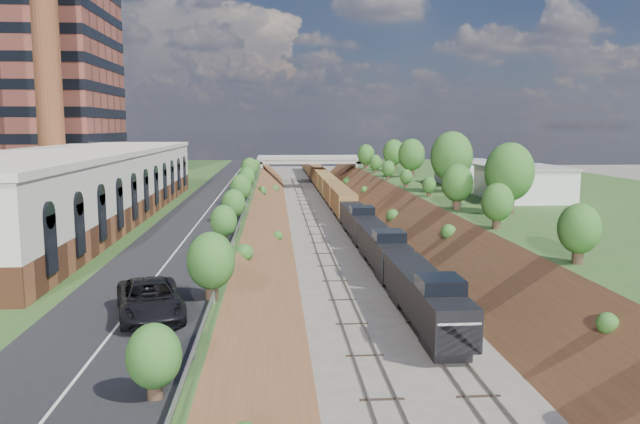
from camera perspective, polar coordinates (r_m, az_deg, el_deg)
platform_left at (r=89.33m, az=-20.32°, el=-0.24°), size 44.00×180.00×5.00m
platform_right at (r=95.17m, az=21.45°, el=0.17°), size 44.00×180.00×5.00m
embankment_left at (r=86.23m, az=-6.05°, el=-1.75°), size 10.00×180.00×10.00m
embankment_right at (r=88.29m, az=8.38°, el=-1.56°), size 10.00×180.00×10.00m
rail_left_track at (r=86.35m, az=-0.47°, el=-1.63°), size 1.58×180.00×0.18m
rail_right_track at (r=86.84m, az=2.96°, el=-1.58°), size 1.58×180.00×0.18m
road at (r=85.81m, az=-9.10°, el=1.56°), size 8.00×180.00×0.10m
guardrail at (r=85.31m, az=-6.38°, el=1.91°), size 0.10×171.00×0.70m
commercial_building at (r=66.30m, az=-21.63°, el=2.28°), size 14.30×62.30×7.00m
smokestack at (r=86.31m, az=-23.78°, el=14.32°), size 3.20×3.20×40.00m
overpass at (r=147.52m, az=-1.04°, el=4.19°), size 24.50×8.30×7.40m
white_building_near at (r=83.57m, az=18.08°, el=2.44°), size 9.00×12.00×4.00m
white_building_far at (r=104.05m, az=13.25°, el=3.50°), size 8.00×10.00×3.60m
tree_right_large at (r=69.86m, az=16.93°, el=3.47°), size 5.25×5.25×7.61m
tree_left_crest at (r=45.72m, az=-8.74°, el=-1.38°), size 2.45×2.45×3.55m
freight_train at (r=127.65m, az=0.64°, el=2.55°), size 2.87×177.58×4.55m
suv at (r=31.54m, az=-15.29°, el=-7.72°), size 4.51×6.94×1.78m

